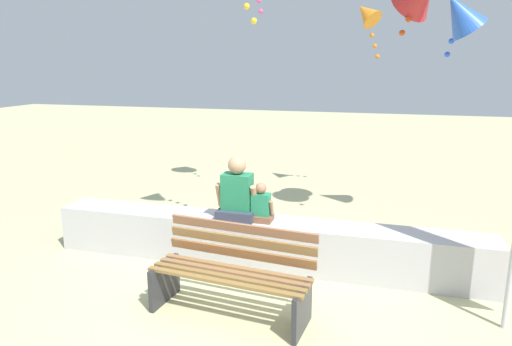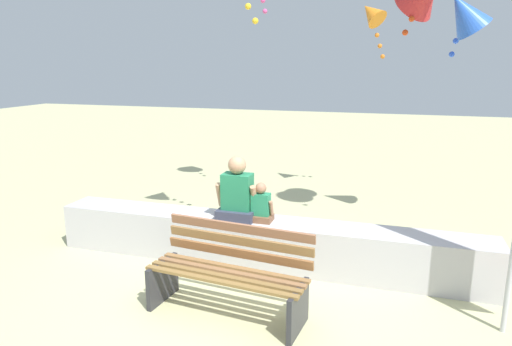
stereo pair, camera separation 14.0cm
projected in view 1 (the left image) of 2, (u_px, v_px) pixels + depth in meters
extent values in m
plane|color=#C3C18D|center=(243.00, 294.00, 5.15)|extent=(40.00, 40.00, 0.00)
cube|color=#B9B5B9|center=(262.00, 242.00, 5.85)|extent=(5.52, 0.53, 0.59)
cube|color=olive|center=(221.00, 282.00, 4.46)|extent=(1.64, 0.25, 0.03)
cube|color=olive|center=(226.00, 277.00, 4.56)|extent=(1.64, 0.25, 0.03)
cube|color=#8E6440|center=(231.00, 272.00, 4.66)|extent=(1.64, 0.25, 0.03)
cube|color=olive|center=(236.00, 268.00, 4.76)|extent=(1.64, 0.25, 0.03)
cube|color=#8F5D36|center=(240.00, 253.00, 4.83)|extent=(1.64, 0.23, 0.10)
cube|color=olive|center=(241.00, 241.00, 4.82)|extent=(1.64, 0.23, 0.10)
cube|color=#8C5D42|center=(242.00, 228.00, 4.81)|extent=(1.64, 0.23, 0.10)
cube|color=#2D2D33|center=(165.00, 282.00, 4.94)|extent=(0.11, 0.53, 0.45)
cube|color=#2D2D33|center=(302.00, 310.00, 4.39)|extent=(0.11, 0.53, 0.45)
cube|color=#35394E|center=(237.00, 214.00, 5.82)|extent=(0.47, 0.39, 0.13)
cube|color=#247D52|center=(237.00, 192.00, 5.76)|extent=(0.37, 0.24, 0.45)
cylinder|color=tan|center=(220.00, 195.00, 5.81)|extent=(0.08, 0.18, 0.33)
cylinder|color=tan|center=(254.00, 198.00, 5.69)|extent=(0.08, 0.18, 0.33)
sphere|color=tan|center=(237.00, 165.00, 5.68)|extent=(0.23, 0.23, 0.23)
cube|color=brown|center=(261.00, 218.00, 5.75)|extent=(0.29, 0.24, 0.08)
cube|color=#27865B|center=(261.00, 204.00, 5.71)|extent=(0.22, 0.14, 0.27)
cylinder|color=#A17155|center=(250.00, 206.00, 5.74)|extent=(0.05, 0.11, 0.20)
cylinder|color=#A17155|center=(271.00, 208.00, 5.67)|extent=(0.05, 0.11, 0.20)
sphere|color=#A17155|center=(261.00, 188.00, 5.66)|extent=(0.14, 0.14, 0.14)
sphere|color=red|center=(415.00, 6.00, 6.30)|extent=(0.08, 0.08, 0.08)
sphere|color=red|center=(408.00, 19.00, 6.29)|extent=(0.08, 0.08, 0.08)
sphere|color=red|center=(402.00, 33.00, 6.28)|extent=(0.08, 0.08, 0.08)
cone|color=blue|center=(460.00, 13.00, 6.29)|extent=(0.82, 0.67, 0.73)
sphere|color=blue|center=(456.00, 27.00, 6.43)|extent=(0.08, 0.08, 0.08)
sphere|color=blue|center=(451.00, 41.00, 6.57)|extent=(0.08, 0.08, 0.08)
sphere|color=blue|center=(447.00, 54.00, 6.70)|extent=(0.08, 0.08, 0.08)
cone|color=orange|center=(366.00, 13.00, 7.92)|extent=(0.64, 0.60, 0.53)
sphere|color=orange|center=(369.00, 24.00, 8.03)|extent=(0.08, 0.08, 0.08)
sphere|color=orange|center=(372.00, 35.00, 8.14)|extent=(0.08, 0.08, 0.08)
sphere|color=orange|center=(375.00, 46.00, 8.24)|extent=(0.08, 0.08, 0.08)
sphere|color=orange|center=(377.00, 57.00, 8.35)|extent=(0.08, 0.08, 0.08)
sphere|color=yellow|center=(247.00, 6.00, 5.88)|extent=(0.08, 0.08, 0.08)
sphere|color=yellow|center=(254.00, 21.00, 5.88)|extent=(0.08, 0.08, 0.08)
sphere|color=#E54D97|center=(259.00, 1.00, 7.83)|extent=(0.08, 0.08, 0.08)
sphere|color=#E54D97|center=(261.00, 11.00, 7.78)|extent=(0.08, 0.08, 0.08)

